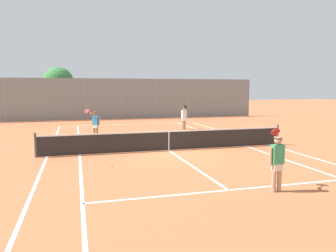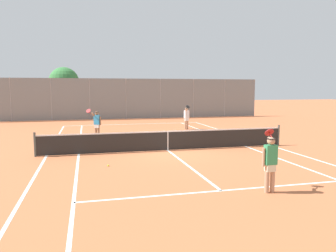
{
  "view_description": "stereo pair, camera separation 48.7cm",
  "coord_description": "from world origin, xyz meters",
  "views": [
    {
      "loc": [
        -4.21,
        -14.85,
        2.96
      ],
      "look_at": [
        0.38,
        1.5,
        1.0
      ],
      "focal_mm": 35.0,
      "sensor_mm": 36.0,
      "label": 1
    },
    {
      "loc": [
        -3.74,
        -14.98,
        2.96
      ],
      "look_at": [
        0.38,
        1.5,
        1.0
      ],
      "focal_mm": 35.0,
      "sensor_mm": 36.0,
      "label": 2
    }
  ],
  "objects": [
    {
      "name": "ground_plane",
      "position": [
        0.0,
        0.0,
        0.0
      ],
      "size": [
        120.0,
        120.0,
        0.0
      ],
      "primitive_type": "plane",
      "color": "#BC663D"
    },
    {
      "name": "court_line_markings",
      "position": [
        0.0,
        0.0,
        0.0
      ],
      "size": [
        11.1,
        23.9,
        0.01
      ],
      "color": "white",
      "rests_on": "ground"
    },
    {
      "name": "tennis_net",
      "position": [
        0.0,
        0.0,
        0.51
      ],
      "size": [
        12.0,
        0.1,
        1.07
      ],
      "color": "#474C47",
      "rests_on": "ground"
    },
    {
      "name": "player_near_side",
      "position": [
        1.28,
        -6.87,
        0.93
      ],
      "size": [
        0.65,
        0.74,
        1.77
      ],
      "color": "tan",
      "rests_on": "ground"
    },
    {
      "name": "player_far_left",
      "position": [
        -3.16,
        4.81,
        0.93
      ],
      "size": [
        0.88,
        0.66,
        1.77
      ],
      "color": "#936B4C",
      "rests_on": "ground"
    },
    {
      "name": "player_far_right",
      "position": [
        3.27,
        7.51,
        0.93
      ],
      "size": [
        0.5,
        0.86,
        1.77
      ],
      "color": "tan",
      "rests_on": "ground"
    },
    {
      "name": "loose_tennis_ball_0",
      "position": [
        1.56,
        3.94,
        0.03
      ],
      "size": [
        0.07,
        0.07,
        0.07
      ],
      "primitive_type": "sphere",
      "color": "#D1DB33",
      "rests_on": "ground"
    },
    {
      "name": "loose_tennis_ball_1",
      "position": [
        -2.99,
        -2.56,
        0.03
      ],
      "size": [
        0.07,
        0.07,
        0.07
      ],
      "primitive_type": "sphere",
      "color": "#D1DB33",
      "rests_on": "ground"
    },
    {
      "name": "loose_tennis_ball_2",
      "position": [
        -1.12,
        0.7,
        0.03
      ],
      "size": [
        0.07,
        0.07,
        0.07
      ],
      "primitive_type": "sphere",
      "color": "#D1DB33",
      "rests_on": "ground"
    },
    {
      "name": "back_fence",
      "position": [
        -0.0,
        16.73,
        1.95
      ],
      "size": [
        27.44,
        0.08,
        3.91
      ],
      "color": "gray",
      "rests_on": "ground"
    },
    {
      "name": "tree_behind_left",
      "position": [
        -5.87,
        20.04,
        3.49
      ],
      "size": [
        3.01,
        3.01,
        5.09
      ],
      "color": "brown",
      "rests_on": "ground"
    }
  ]
}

